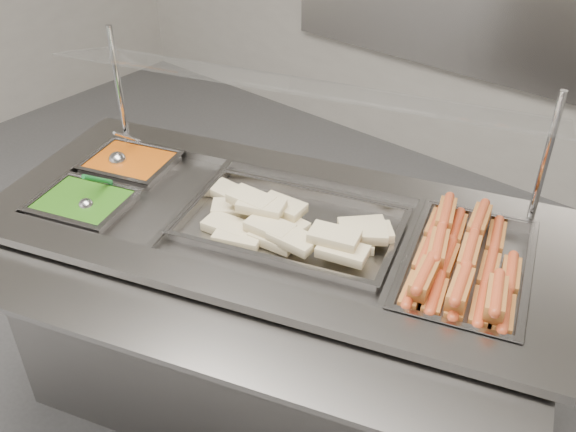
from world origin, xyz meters
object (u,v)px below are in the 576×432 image
Objects in this scene: sneeze_guard at (299,89)px; ladle at (118,159)px; pan_wraps at (291,229)px; serving_spoon at (88,201)px; steam_counter at (275,319)px; pan_hotdogs at (465,274)px.

sneeze_guard is 0.73m from ladle.
sneeze_guard reaches higher than pan_wraps.
ladle is at bearing -171.95° from pan_wraps.
pan_wraps is (0.12, -0.18, -0.37)m from sneeze_guard.
serving_spoon is at bearing -57.99° from ladle.
steam_counter is at bearing -72.00° from sneeze_guard.
ladle is at bearing -167.70° from pan_hotdogs.
sneeze_guard is at bearing 178.71° from pan_hotdogs.
serving_spoon reaches higher than pan_hotdogs.
steam_counter is at bearing 31.69° from serving_spoon.
ladle is at bearing -154.69° from sneeze_guard.
ladle is at bearing -172.80° from steam_counter.
steam_counter is 0.70m from pan_hotdogs.
serving_spoon is at bearing -149.49° from pan_wraps.
sneeze_guard is at bearing 123.34° from pan_wraps.
pan_hotdogs reaches higher than steam_counter.
pan_wraps is at bearing -162.01° from pan_hotdogs.
serving_spoon is at bearing -155.12° from pan_hotdogs.
ladle reaches higher than serving_spoon.
steam_counter is 11.02× the size of ladle.
ladle is (-0.65, -0.08, 0.43)m from steam_counter.
steam_counter is at bearing -162.01° from pan_wraps.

